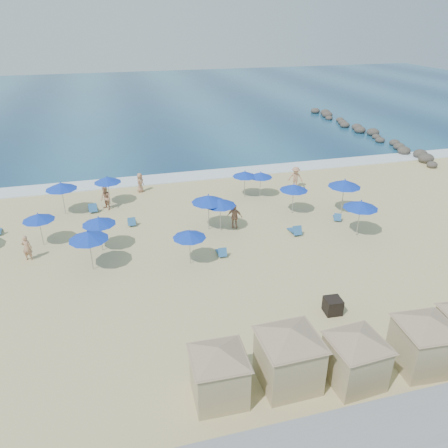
{
  "coord_description": "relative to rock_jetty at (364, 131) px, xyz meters",
  "views": [
    {
      "loc": [
        -6.16,
        -21.16,
        13.31
      ],
      "look_at": [
        0.42,
        3.0,
        1.15
      ],
      "focal_mm": 35.0,
      "sensor_mm": 36.0,
      "label": 1
    }
  ],
  "objects": [
    {
      "name": "beach_chair_2",
      "position": [
        -29.19,
        -18.01,
        -0.13
      ],
      "size": [
        0.54,
        1.19,
        0.66
      ],
      "color": "#2A609B",
      "rests_on": "ground"
    },
    {
      "name": "beach_chair_5",
      "position": [
        -15.02,
        -21.08,
        -0.15
      ],
      "size": [
        0.92,
        1.22,
        0.61
      ],
      "color": "#2A609B",
      "rests_on": "ground"
    },
    {
      "name": "beach_chair_4",
      "position": [
        -18.77,
        -22.3,
        -0.11
      ],
      "size": [
        0.62,
        1.33,
        0.72
      ],
      "color": "#2A609B",
      "rests_on": "ground"
    },
    {
      "name": "ground",
      "position": [
        -24.01,
        -24.9,
        -0.36
      ],
      "size": [
        160.0,
        160.0,
        0.0
      ],
      "primitive_type": "plane",
      "color": "#CBBA80",
      "rests_on": "ground"
    },
    {
      "name": "umbrella_10",
      "position": [
        -14.14,
        -20.06,
        1.95
      ],
      "size": [
        2.35,
        2.35,
        2.67
      ],
      "color": "#A5A8AD",
      "rests_on": "ground"
    },
    {
      "name": "cabana_2",
      "position": [
        -21.79,
        -34.86,
        1.17
      ],
      "size": [
        4.26,
        4.26,
        2.68
      ],
      "color": "tan",
      "rests_on": "ground"
    },
    {
      "name": "umbrella_8",
      "position": [
        -23.46,
        -20.51,
        1.72
      ],
      "size": [
        2.11,
        2.11,
        2.41
      ],
      "color": "#A5A8AD",
      "rests_on": "ground"
    },
    {
      "name": "cabana_0",
      "position": [
        -27.14,
        -34.23,
        1.16
      ],
      "size": [
        4.24,
        4.24,
        2.66
      ],
      "color": "tan",
      "rests_on": "ground"
    },
    {
      "name": "umbrella_4",
      "position": [
        -30.5,
        -13.93,
        1.64
      ],
      "size": [
        2.03,
        2.03,
        2.31
      ],
      "color": "#A5A8AD",
      "rests_on": "ground"
    },
    {
      "name": "beachgoer_2",
      "position": [
        -22.42,
        -20.43,
        0.51
      ],
      "size": [
        1.1,
        0.91,
        1.75
      ],
      "primitive_type": "imported",
      "rotation": [
        0.0,
        0.0,
        2.58
      ],
      "color": "tan",
      "rests_on": "ground"
    },
    {
      "name": "umbrella_11",
      "position": [
        -14.93,
        -23.57,
        1.85
      ],
      "size": [
        2.24,
        2.24,
        2.55
      ],
      "color": "#A5A8AD",
      "rests_on": "ground"
    },
    {
      "name": "beachgoer_0",
      "position": [
        -35.47,
        -21.26,
        0.44
      ],
      "size": [
        0.67,
        0.53,
        1.61
      ],
      "primitive_type": "imported",
      "rotation": [
        0.0,
        0.0,
        2.87
      ],
      "color": "tan",
      "rests_on": "ground"
    },
    {
      "name": "ocean",
      "position": [
        -24.01,
        30.1,
        -0.33
      ],
      "size": [
        160.0,
        80.0,
        0.06
      ],
      "primitive_type": "cube",
      "color": "navy",
      "rests_on": "ground"
    },
    {
      "name": "umbrella_3",
      "position": [
        -31.23,
        -21.22,
        1.65
      ],
      "size": [
        2.04,
        2.04,
        2.32
      ],
      "color": "#A5A8AD",
      "rests_on": "ground"
    },
    {
      "name": "umbrella_6",
      "position": [
        -26.27,
        -24.21,
        1.55
      ],
      "size": [
        1.94,
        1.94,
        2.21
      ],
      "color": "#A5A8AD",
      "rests_on": "ground"
    },
    {
      "name": "beachgoer_1",
      "position": [
        -30.77,
        -14.89,
        0.54
      ],
      "size": [
        1.05,
        1.1,
        1.8
      ],
      "primitive_type": "imported",
      "rotation": [
        0.0,
        0.0,
        5.31
      ],
      "color": "tan",
      "rests_on": "ground"
    },
    {
      "name": "umbrella_5",
      "position": [
        -24.17,
        -20.14,
        1.88
      ],
      "size": [
        2.27,
        2.27,
        2.59
      ],
      "color": "#A5A8AD",
      "rests_on": "ground"
    },
    {
      "name": "surf_line",
      "position": [
        -24.01,
        -9.4,
        -0.32
      ],
      "size": [
        160.0,
        2.5,
        0.08
      ],
      "primitive_type": "cube",
      "color": "white",
      "rests_on": "ground"
    },
    {
      "name": "umbrella_2",
      "position": [
        -33.72,
        -14.94,
        1.83
      ],
      "size": [
        2.22,
        2.22,
        2.53
      ],
      "color": "#A5A8AD",
      "rests_on": "ground"
    },
    {
      "name": "beach_chair_1",
      "position": [
        -31.79,
        -14.96,
        -0.11
      ],
      "size": [
        0.71,
        1.39,
        0.74
      ],
      "color": "#2A609B",
      "rests_on": "ground"
    },
    {
      "name": "rock_jetty",
      "position": [
        0.0,
        0.0,
        0.0
      ],
      "size": [
        2.56,
        26.66,
        0.96
      ],
      "color": "#332D2A",
      "rests_on": "ground"
    },
    {
      "name": "beach_chair_3",
      "position": [
        -24.24,
        -23.76,
        -0.14
      ],
      "size": [
        0.57,
        1.17,
        0.63
      ],
      "color": "#2A609B",
      "rests_on": "ground"
    },
    {
      "name": "cabana_3",
      "position": [
        -18.68,
        -34.84,
        1.23
      ],
      "size": [
        4.43,
        4.43,
        2.79
      ],
      "color": "tan",
      "rests_on": "ground"
    },
    {
      "name": "umbrella_9",
      "position": [
        -18.86,
        -15.51,
        1.49
      ],
      "size": [
        1.88,
        1.88,
        2.14
      ],
      "color": "#A5A8AD",
      "rests_on": "ground"
    },
    {
      "name": "beachgoer_4",
      "position": [
        -27.98,
        -11.93,
        0.44
      ],
      "size": [
        0.86,
        0.93,
        1.6
      ],
      "primitive_type": "imported",
      "rotation": [
        0.0,
        0.0,
        0.98
      ],
      "color": "tan",
      "rests_on": "ground"
    },
    {
      "name": "umbrella_7",
      "position": [
        -20.06,
        -15.2,
        1.56
      ],
      "size": [
        1.95,
        1.95,
        2.22
      ],
      "color": "#A5A8AD",
      "rests_on": "ground"
    },
    {
      "name": "beachgoer_3",
      "position": [
        -15.42,
        -14.56,
        0.58
      ],
      "size": [
        1.4,
        1.16,
        1.88
      ],
      "primitive_type": "imported",
      "rotation": [
        0.0,
        0.0,
        5.83
      ],
      "color": "tan",
      "rests_on": "ground"
    },
    {
      "name": "umbrella_13",
      "position": [
        -17.64,
        -19.16,
        1.66
      ],
      "size": [
        2.05,
        2.05,
        2.34
      ],
      "color": "#A5A8AD",
      "rests_on": "ground"
    },
    {
      "name": "umbrella_1",
      "position": [
        -34.83,
        -19.49,
        1.57
      ],
      "size": [
        1.96,
        1.96,
        2.23
      ],
      "color": "#A5A8AD",
      "rests_on": "ground"
    },
    {
      "name": "cabana_1",
      "position": [
        -24.34,
        -34.22,
        1.33
      ],
      "size": [
        4.71,
        4.71,
        2.95
      ],
      "color": "tan",
      "rests_on": "ground"
    },
    {
      "name": "umbrella_12",
      "position": [
        -31.79,
        -23.4,
        1.82
      ],
      "size": [
        2.21,
        2.21,
        2.52
      ],
      "color": "#A5A8AD",
      "rests_on": "ground"
    },
    {
      "name": "trash_bin",
      "position": [
        -20.45,
        -30.64,
        0.03
      ],
      "size": [
        0.85,
        0.85,
        0.79
      ],
      "primitive_type": "cube",
      "rotation": [
        0.0,
        0.0,
        -0.07
      ],
      "color": "black",
      "rests_on": "ground"
    }
  ]
}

